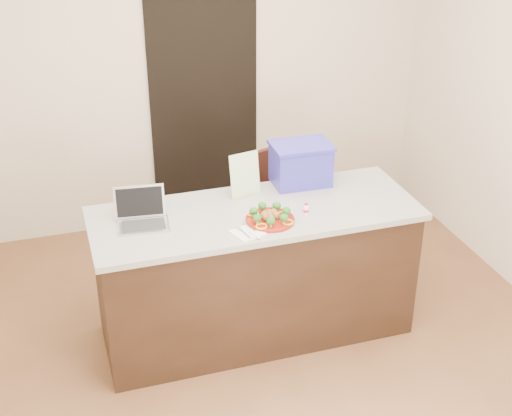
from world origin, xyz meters
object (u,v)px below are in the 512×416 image
object	(u,v)px
napkin	(247,233)
chair	(260,211)
yogurt_bottle	(306,210)
island	(255,272)
plate	(270,219)
blue_box	(301,164)
laptop	(142,214)

from	to	relation	value
napkin	chair	size ratio (longest dim) A/B	0.17
napkin	yogurt_bottle	world-z (taller)	yogurt_bottle
island	plate	distance (m)	0.50
island	yogurt_bottle	xyz separation A→B (m)	(0.29, -0.13, 0.49)
island	blue_box	world-z (taller)	blue_box
plate	napkin	size ratio (longest dim) A/B	1.83
island	napkin	distance (m)	0.54
plate	yogurt_bottle	world-z (taller)	yogurt_bottle
yogurt_bottle	chair	world-z (taller)	yogurt_bottle
plate	chair	size ratio (longest dim) A/B	0.31
napkin	laptop	xyz separation A→B (m)	(-0.57, 0.32, 0.06)
napkin	chair	bearing A→B (deg)	67.63
yogurt_bottle	chair	bearing A→B (deg)	93.45
yogurt_bottle	chair	distance (m)	0.87
napkin	laptop	bearing A→B (deg)	151.06
chair	blue_box	bearing A→B (deg)	-84.30
yogurt_bottle	laptop	distance (m)	1.01
laptop	napkin	bearing A→B (deg)	-22.09
yogurt_bottle	island	bearing A→B (deg)	155.00
laptop	blue_box	distance (m)	1.13
plate	yogurt_bottle	size ratio (longest dim) A/B	4.16
laptop	blue_box	size ratio (longest dim) A/B	0.83
napkin	blue_box	size ratio (longest dim) A/B	0.41
yogurt_bottle	napkin	bearing A→B (deg)	-163.78
island	blue_box	bearing A→B (deg)	35.47
napkin	laptop	size ratio (longest dim) A/B	0.50
plate	chair	bearing A→B (deg)	76.23
napkin	chair	xyz separation A→B (m)	(0.37, 0.90, -0.37)
laptop	chair	xyz separation A→B (m)	(0.94, 0.58, -0.42)
chair	yogurt_bottle	bearing A→B (deg)	-106.20
chair	plate	bearing A→B (deg)	-123.42
napkin	laptop	distance (m)	0.65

